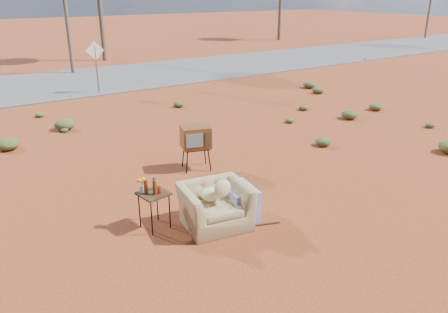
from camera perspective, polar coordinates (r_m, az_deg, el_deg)
ground at (r=8.79m, az=0.74°, el=-7.38°), size 140.00×140.00×0.00m
highway at (r=22.19m, az=-22.23°, el=8.63°), size 140.00×7.00×0.04m
armchair at (r=8.20m, az=-0.55°, el=-5.61°), size 1.58×1.00×1.07m
tv_unit at (r=10.61m, az=-3.72°, el=2.48°), size 0.81×0.72×1.10m
side_table at (r=8.07m, az=-9.54°, el=-4.53°), size 0.57×0.57×1.01m
rusty_bar at (r=8.28m, az=2.58°, el=-9.15°), size 1.36×0.53×0.04m
road_sign at (r=19.46m, az=-16.42°, el=12.24°), size 0.78×0.06×2.19m
scrub_patch at (r=12.03m, az=-14.65°, el=0.67°), size 17.49×8.07×0.33m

